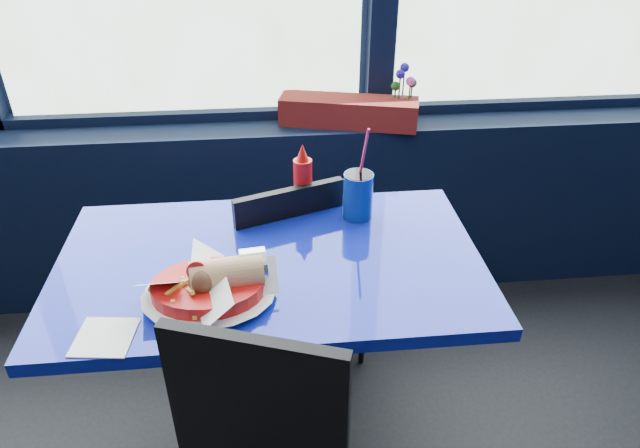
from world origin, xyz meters
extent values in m
cube|color=black|center=(0.00, 2.87, 0.40)|extent=(5.00, 0.26, 0.80)
cube|color=black|center=(0.00, 2.95, 0.81)|extent=(4.80, 0.08, 0.06)
cylinder|color=black|center=(0.30, 2.00, 0.01)|extent=(0.44, 0.44, 0.03)
cylinder|color=black|center=(0.30, 2.00, 0.34)|extent=(0.12, 0.12, 0.68)
cube|color=navy|center=(0.30, 2.00, 0.73)|extent=(1.20, 0.70, 0.04)
cube|color=black|center=(0.26, 1.50, 0.69)|extent=(0.38, 0.16, 0.46)
cube|color=black|center=(0.43, 2.40, 0.41)|extent=(0.49, 0.49, 0.04)
cube|color=black|center=(0.37, 2.23, 0.64)|extent=(0.35, 0.15, 0.42)
cylinder|color=black|center=(0.53, 2.61, 0.20)|extent=(0.02, 0.02, 0.39)
cylinder|color=black|center=(0.64, 2.30, 0.20)|extent=(0.02, 0.02, 0.39)
cylinder|color=black|center=(0.22, 2.50, 0.20)|extent=(0.02, 0.02, 0.39)
cylinder|color=black|center=(0.33, 2.19, 0.20)|extent=(0.02, 0.02, 0.39)
cube|color=maroon|center=(0.64, 2.84, 0.86)|extent=(0.57, 0.27, 0.11)
imported|color=silver|center=(0.86, 2.81, 0.86)|extent=(0.15, 0.15, 0.12)
cylinder|color=#1E5919|center=(0.84, 2.81, 0.90)|extent=(0.01, 0.01, 0.19)
sphere|color=#261BA1|center=(0.84, 2.81, 1.01)|extent=(0.04, 0.04, 0.04)
cylinder|color=#1E5919|center=(0.88, 2.80, 0.88)|extent=(0.01, 0.01, 0.17)
sphere|color=#EA44A7|center=(0.88, 2.80, 0.98)|extent=(0.04, 0.04, 0.04)
cylinder|color=#1E5919|center=(0.86, 2.83, 0.91)|extent=(0.01, 0.01, 0.21)
sphere|color=#261BA1|center=(0.86, 2.83, 1.03)|extent=(0.04, 0.04, 0.04)
cylinder|color=#1E5919|center=(0.82, 2.83, 0.87)|extent=(0.01, 0.01, 0.14)
sphere|color=#1E5919|center=(0.82, 2.83, 0.96)|extent=(0.04, 0.04, 0.04)
cylinder|color=#1E5919|center=(0.89, 2.82, 0.88)|extent=(0.01, 0.01, 0.15)
sphere|color=#1E5919|center=(0.89, 2.82, 0.97)|extent=(0.04, 0.04, 0.04)
cylinder|color=red|center=(0.14, 1.84, 0.78)|extent=(0.36, 0.36, 0.06)
cylinder|color=white|center=(0.14, 1.84, 0.77)|extent=(0.35, 0.35, 0.00)
cylinder|color=silver|center=(0.26, 1.88, 0.81)|extent=(0.08, 0.10, 0.10)
sphere|color=brown|center=(0.13, 1.82, 0.82)|extent=(0.07, 0.07, 0.07)
cylinder|color=#AB1312|center=(0.12, 1.83, 0.85)|extent=(0.05, 0.05, 0.01)
cylinder|color=red|center=(0.42, 2.28, 0.83)|extent=(0.06, 0.06, 0.17)
cone|color=red|center=(0.42, 2.28, 0.95)|extent=(0.04, 0.04, 0.05)
cylinder|color=navy|center=(0.58, 2.21, 0.82)|extent=(0.09, 0.09, 0.15)
cylinder|color=black|center=(0.58, 2.21, 0.89)|extent=(0.08, 0.08, 0.01)
cylinder|color=#F13259|center=(0.59, 2.20, 0.96)|extent=(0.02, 0.07, 0.20)
cube|color=white|center=(-0.10, 1.72, 0.75)|extent=(0.15, 0.15, 0.00)
camera|label=1|loc=(0.31, 0.68, 1.70)|focal=32.00mm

